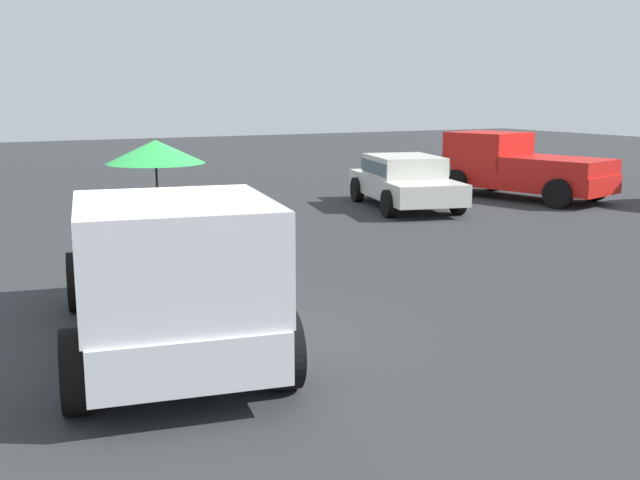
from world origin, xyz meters
name	(u,v)px	position (x,y,z in m)	size (l,w,h in m)	color
ground_plane	(166,343)	(0.00, 0.00, 0.00)	(80.00, 80.00, 0.00)	#2D3033
pickup_truck_main	(167,272)	(0.46, -0.08, 0.97)	(5.30, 2.97, 2.37)	black
pickup_truck_far	(517,167)	(-7.65, 12.29, 0.87)	(5.11, 3.15, 1.80)	black
parked_sedan_near	(404,179)	(-7.62, 8.49, 0.74)	(4.60, 2.77, 1.33)	black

